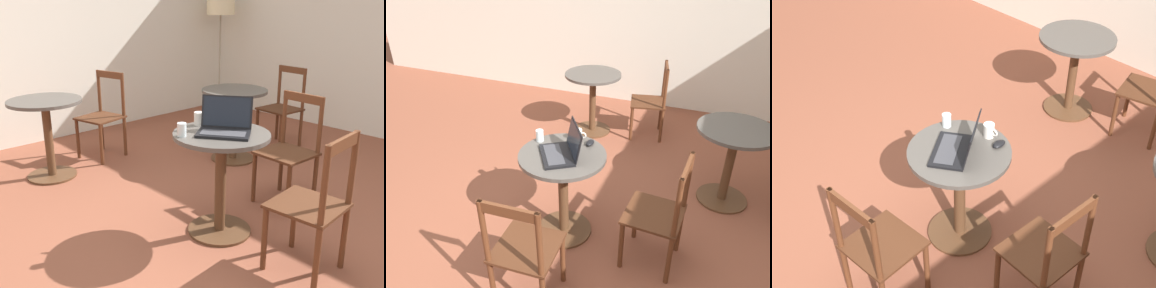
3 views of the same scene
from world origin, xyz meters
TOP-DOWN VIEW (x-y plane):
  - ground_plane at (0.00, 0.00)m, footprint 16.00×16.00m
  - wall_back at (0.00, 3.23)m, footprint 9.40×0.06m
  - cafe_table_near at (0.12, 0.28)m, footprint 0.67×0.67m
  - cafe_table_mid at (1.33, 1.22)m, footprint 0.67×0.67m
  - cafe_table_far at (-0.29, 2.09)m, footprint 0.67×0.67m
  - chair_near_right at (0.90, 0.24)m, footprint 0.42×0.42m
  - chair_near_front at (0.17, -0.43)m, footprint 0.42×0.42m
  - chair_mid_right at (2.09, 1.16)m, footprint 0.43×0.43m
  - chair_far_right at (0.40, 2.24)m, footprint 0.48×0.48m
  - floor_lamp at (2.77, 2.79)m, footprint 0.40×0.40m
  - laptop at (0.13, 0.26)m, footprint 0.42×0.44m
  - mouse at (0.26, 0.49)m, footprint 0.06×0.10m
  - mug at (0.15, 0.52)m, footprint 0.11×0.07m
  - drinking_glass at (-0.13, 0.40)m, footprint 0.06×0.06m

SIDE VIEW (x-z plane):
  - ground_plane at x=0.00m, z-range 0.00..0.00m
  - chair_near_right at x=0.90m, z-range -0.01..0.89m
  - chair_near_front at x=0.17m, z-range -0.01..0.89m
  - chair_mid_right at x=2.09m, z-range -0.01..0.89m
  - chair_far_right at x=0.40m, z-range -0.01..0.89m
  - cafe_table_near at x=0.12m, z-range 0.15..0.90m
  - cafe_table_mid at x=1.33m, z-range 0.15..0.90m
  - cafe_table_far at x=-0.29m, z-range 0.15..0.90m
  - mouse at x=0.26m, z-range 0.75..0.78m
  - drinking_glass at x=-0.13m, z-range 0.75..0.84m
  - mug at x=0.15m, z-range 0.75..0.84m
  - laptop at x=0.13m, z-range 0.68..0.92m
  - wall_back at x=0.00m, z-range 0.00..2.70m
  - floor_lamp at x=2.77m, z-range 0.65..2.34m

